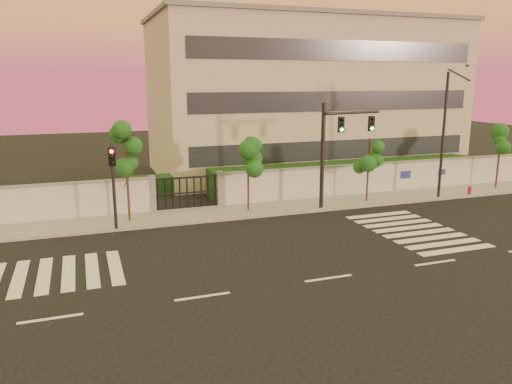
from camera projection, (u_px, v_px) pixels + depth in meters
ground at (329, 278)px, 19.29m from camera, size 120.00×120.00×0.00m
sidewalk at (244, 211)px, 28.92m from camera, size 60.00×3.00×0.15m
perimeter_wall at (238, 189)px, 30.12m from camera, size 60.00×0.36×2.20m
hedge_row at (241, 183)px, 33.03m from camera, size 41.00×4.25×1.80m
institutional_building at (304, 96)px, 41.07m from camera, size 24.40×12.40×12.25m
road_markings at (257, 252)px, 22.22m from camera, size 57.00×7.62×0.02m
street_tree_c at (126, 148)px, 25.85m from camera, size 1.60×1.27×5.47m
street_tree_d at (248, 157)px, 28.19m from camera, size 1.42×1.13×4.39m
street_tree_e at (369, 156)px, 30.36m from camera, size 1.41×1.12×4.05m
street_tree_f at (500, 144)px, 34.26m from camera, size 1.63×1.30×4.29m
traffic_signal_main at (335, 143)px, 28.79m from camera, size 3.93×0.79×6.24m
traffic_signal_secondary at (113, 177)px, 24.65m from camera, size 0.34×0.34×4.40m
streetlight_east at (446, 129)px, 30.95m from camera, size 0.50×2.01×8.36m
fire_hydrant at (469, 191)px, 32.64m from camera, size 0.29×0.27×0.73m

